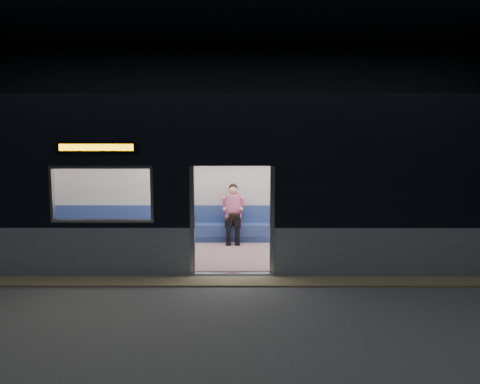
{
  "coord_description": "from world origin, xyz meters",
  "views": [
    {
      "loc": [
        0.16,
        -8.19,
        2.87
      ],
      "look_at": [
        0.14,
        2.3,
        1.39
      ],
      "focal_mm": 38.0,
      "sensor_mm": 36.0,
      "label": 1
    }
  ],
  "objects": [
    {
      "name": "station_floor",
      "position": [
        0.0,
        0.0,
        -0.01
      ],
      "size": [
        24.0,
        14.0,
        0.01
      ],
      "primitive_type": "cube",
      "color": "#47494C",
      "rests_on": "ground"
    },
    {
      "name": "station_envelope",
      "position": [
        0.0,
        0.0,
        3.66
      ],
      "size": [
        24.0,
        14.0,
        5.0
      ],
      "color": "black",
      "rests_on": "station_floor"
    },
    {
      "name": "tactile_strip",
      "position": [
        0.0,
        0.55,
        0.01
      ],
      "size": [
        22.8,
        0.5,
        0.03
      ],
      "primitive_type": "cube",
      "color": "#8C7F59",
      "rests_on": "station_floor"
    },
    {
      "name": "metro_car",
      "position": [
        -0.0,
        2.54,
        1.85
      ],
      "size": [
        18.0,
        3.04,
        3.35
      ],
      "color": "#8F9CAA",
      "rests_on": "station_floor"
    },
    {
      "name": "passenger",
      "position": [
        -0.02,
        3.55,
        0.79
      ],
      "size": [
        0.43,
        0.7,
        1.36
      ],
      "rotation": [
        0.0,
        0.0,
        -0.18
      ],
      "color": "black",
      "rests_on": "metro_car"
    },
    {
      "name": "handbag",
      "position": [
        0.01,
        3.33,
        0.67
      ],
      "size": [
        0.29,
        0.26,
        0.13
      ],
      "primitive_type": "cube",
      "rotation": [
        0.0,
        0.0,
        -0.12
      ],
      "color": "black",
      "rests_on": "passenger"
    },
    {
      "name": "transit_map",
      "position": [
        3.25,
        3.85,
        1.48
      ],
      "size": [
        1.01,
        0.03,
        0.66
      ],
      "primitive_type": "cube",
      "color": "white",
      "rests_on": "metro_car"
    }
  ]
}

